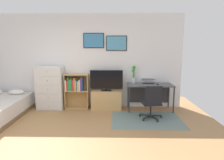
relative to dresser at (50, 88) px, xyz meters
The scene contains 12 objects.
ground_plane 2.35m from the dresser, 71.46° to the right, with size 7.20×7.20×0.00m, color #A87A4C.
wall_back_with_posters 1.08m from the dresser, 20.51° to the left, with size 6.12×0.09×2.70m.
area_rug 2.83m from the dresser, 18.01° to the right, with size 1.70×1.20×0.01m, color slate.
dresser is the anchor object (origin of this frame).
bookshelf 0.72m from the dresser, ahead, with size 0.67×0.30×1.00m.
tv_stand 1.64m from the dresser, ahead, with size 0.86×0.41×0.54m.
television 1.62m from the dresser, ahead, with size 0.92×0.16×0.59m.
desk 2.83m from the dresser, ahead, with size 1.25×0.57×0.74m.
office_chair 2.89m from the dresser, 16.76° to the right, with size 0.57×0.58×0.86m.
laptop 2.80m from the dresser, ahead, with size 0.41×0.44×0.16m.
computer_mouse 3.03m from the dresser, ahead, with size 0.06×0.10×0.03m, color #262628.
bamboo_vase 2.42m from the dresser, ahead, with size 0.11×0.10×0.50m.
Camera 1 is at (1.16, -3.27, 1.77)m, focal length 31.32 mm.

